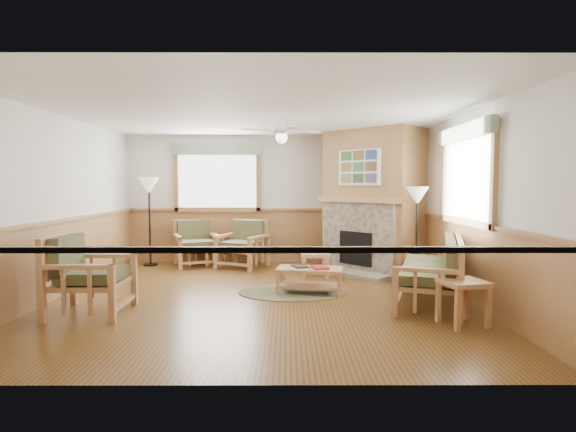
{
  "coord_description": "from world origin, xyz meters",
  "views": [
    {
      "loc": [
        0.38,
        -6.61,
        1.66
      ],
      "look_at": [
        0.4,
        0.7,
        1.15
      ],
      "focal_mm": 28.0,
      "sensor_mm": 36.0,
      "label": 1
    }
  ],
  "objects_px": {
    "sofa": "(429,269)",
    "end_table_sofa": "(463,303)",
    "armchair_back_right": "(242,244)",
    "floor_lamp_right": "(417,236)",
    "armchair_back_left": "(196,243)",
    "coffee_table": "(310,281)",
    "footstool": "(315,264)",
    "end_table_chairs": "(202,253)",
    "floor_lamp_left": "(150,221)",
    "armchair_left": "(91,274)"
  },
  "relations": [
    {
      "from": "armchair_left",
      "to": "armchair_back_right",
      "type": "bearing_deg",
      "value": -27.7
    },
    {
      "from": "armchair_back_left",
      "to": "end_table_sofa",
      "type": "bearing_deg",
      "value": -66.49
    },
    {
      "from": "coffee_table",
      "to": "end_table_chairs",
      "type": "height_order",
      "value": "end_table_chairs"
    },
    {
      "from": "armchair_back_right",
      "to": "floor_lamp_left",
      "type": "xyz_separation_m",
      "value": [
        -1.91,
        0.2,
        0.44
      ]
    },
    {
      "from": "end_table_chairs",
      "to": "footstool",
      "type": "relative_size",
      "value": 1.02
    },
    {
      "from": "sofa",
      "to": "end_table_sofa",
      "type": "distance_m",
      "value": 1.11
    },
    {
      "from": "armchair_left",
      "to": "coffee_table",
      "type": "height_order",
      "value": "armchair_left"
    },
    {
      "from": "armchair_back_right",
      "to": "coffee_table",
      "type": "height_order",
      "value": "armchair_back_right"
    },
    {
      "from": "armchair_back_left",
      "to": "end_table_sofa",
      "type": "height_order",
      "value": "armchair_back_left"
    },
    {
      "from": "sofa",
      "to": "end_table_sofa",
      "type": "relative_size",
      "value": 3.78
    },
    {
      "from": "end_table_sofa",
      "to": "end_table_chairs",
      "type": "bearing_deg",
      "value": 134.18
    },
    {
      "from": "end_table_sofa",
      "to": "footstool",
      "type": "relative_size",
      "value": 1.08
    },
    {
      "from": "armchair_back_left",
      "to": "floor_lamp_left",
      "type": "distance_m",
      "value": 1.05
    },
    {
      "from": "floor_lamp_right",
      "to": "floor_lamp_left",
      "type": "bearing_deg",
      "value": 159.99
    },
    {
      "from": "armchair_back_right",
      "to": "floor_lamp_right",
      "type": "bearing_deg",
      "value": -4.25
    },
    {
      "from": "armchair_back_left",
      "to": "armchair_back_right",
      "type": "distance_m",
      "value": 0.99
    },
    {
      "from": "armchair_left",
      "to": "floor_lamp_left",
      "type": "bearing_deg",
      "value": 3.56
    },
    {
      "from": "armchair_left",
      "to": "end_table_sofa",
      "type": "xyz_separation_m",
      "value": [
        4.61,
        -0.5,
        -0.24
      ]
    },
    {
      "from": "floor_lamp_right",
      "to": "footstool",
      "type": "bearing_deg",
      "value": 156.67
    },
    {
      "from": "armchair_back_right",
      "to": "footstool",
      "type": "xyz_separation_m",
      "value": [
        1.41,
        -0.9,
        -0.25
      ]
    },
    {
      "from": "armchair_back_left",
      "to": "coffee_table",
      "type": "xyz_separation_m",
      "value": [
        2.22,
        -2.39,
        -0.27
      ]
    },
    {
      "from": "end_table_sofa",
      "to": "armchair_back_right",
      "type": "bearing_deg",
      "value": 128.46
    },
    {
      "from": "floor_lamp_right",
      "to": "coffee_table",
      "type": "bearing_deg",
      "value": -161.95
    },
    {
      "from": "armchair_back_left",
      "to": "coffee_table",
      "type": "distance_m",
      "value": 3.27
    },
    {
      "from": "footstool",
      "to": "end_table_sofa",
      "type": "bearing_deg",
      "value": -61.1
    },
    {
      "from": "armchair_back_right",
      "to": "sofa",
      "type": "bearing_deg",
      "value": -18.75
    },
    {
      "from": "armchair_back_left",
      "to": "sofa",
      "type": "bearing_deg",
      "value": -57.82
    },
    {
      "from": "armchair_left",
      "to": "footstool",
      "type": "bearing_deg",
      "value": -53.38
    },
    {
      "from": "sofa",
      "to": "coffee_table",
      "type": "bearing_deg",
      "value": -86.8
    },
    {
      "from": "armchair_back_right",
      "to": "armchair_left",
      "type": "xyz_separation_m",
      "value": [
        -1.62,
        -3.26,
        0.04
      ]
    },
    {
      "from": "end_table_chairs",
      "to": "floor_lamp_left",
      "type": "distance_m",
      "value": 1.24
    },
    {
      "from": "armchair_back_left",
      "to": "armchair_back_right",
      "type": "bearing_deg",
      "value": -32.94
    },
    {
      "from": "end_table_chairs",
      "to": "end_table_sofa",
      "type": "height_order",
      "value": "end_table_sofa"
    },
    {
      "from": "floor_lamp_right",
      "to": "armchair_back_right",
      "type": "bearing_deg",
      "value": 152.14
    },
    {
      "from": "end_table_chairs",
      "to": "end_table_sofa",
      "type": "relative_size",
      "value": 0.95
    },
    {
      "from": "floor_lamp_left",
      "to": "floor_lamp_right",
      "type": "bearing_deg",
      "value": -20.01
    },
    {
      "from": "armchair_left",
      "to": "footstool",
      "type": "height_order",
      "value": "armchair_left"
    },
    {
      "from": "armchair_left",
      "to": "coffee_table",
      "type": "bearing_deg",
      "value": -70.87
    },
    {
      "from": "armchair_back_right",
      "to": "floor_lamp_right",
      "type": "relative_size",
      "value": 0.57
    },
    {
      "from": "coffee_table",
      "to": "footstool",
      "type": "distance_m",
      "value": 1.3
    },
    {
      "from": "floor_lamp_left",
      "to": "end_table_chairs",
      "type": "bearing_deg",
      "value": 0.0
    },
    {
      "from": "armchair_back_right",
      "to": "floor_lamp_left",
      "type": "bearing_deg",
      "value": -162.25
    },
    {
      "from": "footstool",
      "to": "floor_lamp_left",
      "type": "relative_size",
      "value": 0.27
    },
    {
      "from": "armchair_back_left",
      "to": "end_table_sofa",
      "type": "relative_size",
      "value": 1.73
    },
    {
      "from": "armchair_back_right",
      "to": "floor_lamp_left",
      "type": "distance_m",
      "value": 1.97
    },
    {
      "from": "end_table_chairs",
      "to": "armchair_left",
      "type": "bearing_deg",
      "value": -102.51
    },
    {
      "from": "armchair_back_right",
      "to": "floor_lamp_right",
      "type": "distance_m",
      "value": 3.46
    },
    {
      "from": "end_table_chairs",
      "to": "floor_lamp_right",
      "type": "height_order",
      "value": "floor_lamp_right"
    },
    {
      "from": "end_table_sofa",
      "to": "floor_lamp_right",
      "type": "relative_size",
      "value": 0.33
    },
    {
      "from": "sofa",
      "to": "coffee_table",
      "type": "xyz_separation_m",
      "value": [
        -1.68,
        0.48,
        -0.27
      ]
    }
  ]
}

